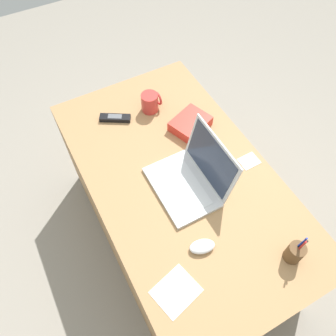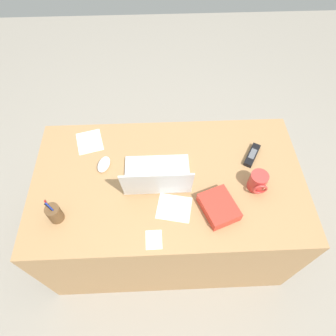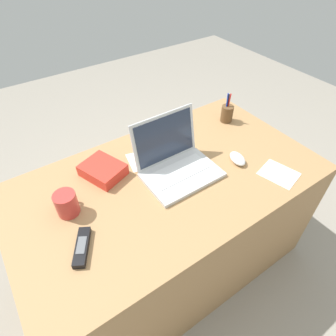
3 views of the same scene
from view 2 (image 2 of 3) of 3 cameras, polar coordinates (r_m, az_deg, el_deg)
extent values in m
plane|color=gray|center=(2.18, 0.04, -12.17)|extent=(6.00, 6.00, 0.00)
cube|color=#A87C4F|center=(1.86, 0.04, -7.99)|extent=(1.44, 0.81, 0.71)
cube|color=silver|center=(1.55, -2.09, -1.12)|extent=(0.34, 0.23, 0.02)
cube|color=silver|center=(1.53, -2.09, -1.55)|extent=(0.28, 0.12, 0.00)
cube|color=silver|center=(1.59, -2.16, 1.23)|extent=(0.10, 0.05, 0.00)
cube|color=silver|center=(1.37, -2.12, -3.23)|extent=(0.33, 0.06, 0.23)
cube|color=#283347|center=(1.37, -2.12, -3.03)|extent=(0.30, 0.04, 0.21)
ellipsoid|color=white|center=(1.61, -12.36, 0.71)|extent=(0.09, 0.12, 0.04)
cylinder|color=#C63833|center=(1.55, 17.01, -2.46)|extent=(0.09, 0.09, 0.10)
torus|color=#C63833|center=(1.52, 17.45, -3.98)|extent=(0.07, 0.01, 0.07)
cube|color=black|center=(1.69, 16.01, 2.42)|extent=(0.12, 0.16, 0.02)
cube|color=#595B60|center=(1.68, 16.11, 2.69)|extent=(0.06, 0.08, 0.00)
cylinder|color=brown|center=(1.49, -21.15, -8.27)|extent=(0.07, 0.07, 0.09)
cylinder|color=#1933B2|center=(1.45, -21.46, -7.60)|extent=(0.01, 0.02, 0.15)
cylinder|color=black|center=(1.45, -21.59, -7.65)|extent=(0.02, 0.02, 0.15)
cylinder|color=red|center=(1.45, -21.81, -7.46)|extent=(0.01, 0.01, 0.15)
cube|color=red|center=(1.45, 9.84, -7.48)|extent=(0.20, 0.23, 0.06)
cube|color=white|center=(1.46, 1.19, -7.74)|extent=(0.19, 0.17, 0.00)
cube|color=white|center=(1.75, -14.98, 4.96)|extent=(0.17, 0.19, 0.00)
cube|color=white|center=(1.40, -2.77, -13.73)|extent=(0.08, 0.09, 0.00)
camera|label=1|loc=(1.44, -46.04, 45.75)|focal=35.79mm
camera|label=3|loc=(1.74, 22.04, 40.25)|focal=30.50mm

